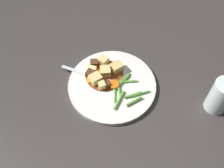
% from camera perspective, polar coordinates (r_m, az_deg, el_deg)
% --- Properties ---
extents(ground_plane, '(3.00, 3.00, 0.00)m').
position_cam_1_polar(ground_plane, '(0.85, 0.00, -0.54)').
color(ground_plane, '#383330').
extents(dinner_plate, '(0.28, 0.28, 0.01)m').
position_cam_1_polar(dinner_plate, '(0.84, 0.00, -0.27)').
color(dinner_plate, white).
rests_on(dinner_plate, ground_plane).
extents(stew_sauce, '(0.12, 0.12, 0.00)m').
position_cam_1_polar(stew_sauce, '(0.85, -1.59, 1.82)').
color(stew_sauce, brown).
rests_on(stew_sauce, dinner_plate).
extents(carrot_slice_0, '(0.03, 0.03, 0.01)m').
position_cam_1_polar(carrot_slice_0, '(0.86, -1.14, 3.25)').
color(carrot_slice_0, orange).
rests_on(carrot_slice_0, dinner_plate).
extents(carrot_slice_1, '(0.03, 0.03, 0.01)m').
position_cam_1_polar(carrot_slice_1, '(0.83, 0.22, -0.37)').
color(carrot_slice_1, orange).
rests_on(carrot_slice_1, dinner_plate).
extents(carrot_slice_2, '(0.04, 0.04, 0.01)m').
position_cam_1_polar(carrot_slice_2, '(0.85, -2.28, 1.86)').
color(carrot_slice_2, orange).
rests_on(carrot_slice_2, dinner_plate).
extents(carrot_slice_3, '(0.03, 0.03, 0.01)m').
position_cam_1_polar(carrot_slice_3, '(0.84, -4.55, 0.88)').
color(carrot_slice_3, orange).
rests_on(carrot_slice_3, dinner_plate).
extents(potato_chunk_0, '(0.04, 0.04, 0.03)m').
position_cam_1_polar(potato_chunk_0, '(0.83, -3.54, 1.10)').
color(potato_chunk_0, '#E5CC7A').
rests_on(potato_chunk_0, dinner_plate).
extents(potato_chunk_1, '(0.03, 0.03, 0.03)m').
position_cam_1_polar(potato_chunk_1, '(0.87, -1.87, 4.91)').
color(potato_chunk_1, '#E5CC7A').
rests_on(potato_chunk_1, dinner_plate).
extents(potato_chunk_2, '(0.04, 0.04, 0.02)m').
position_cam_1_polar(potato_chunk_2, '(0.86, -4.44, 2.84)').
color(potato_chunk_2, '#EAD68C').
rests_on(potato_chunk_2, dinner_plate).
extents(potato_chunk_3, '(0.04, 0.04, 0.03)m').
position_cam_1_polar(potato_chunk_3, '(0.86, 1.01, 3.60)').
color(potato_chunk_3, '#DBBC6B').
rests_on(potato_chunk_3, dinner_plate).
extents(potato_chunk_4, '(0.03, 0.03, 0.02)m').
position_cam_1_polar(potato_chunk_4, '(0.82, -2.20, -0.30)').
color(potato_chunk_4, '#E5CC7A').
rests_on(potato_chunk_4, dinner_plate).
extents(potato_chunk_5, '(0.05, 0.05, 0.03)m').
position_cam_1_polar(potato_chunk_5, '(0.85, -1.44, 2.67)').
color(potato_chunk_5, '#E5CC7A').
rests_on(potato_chunk_5, dinner_plate).
extents(meat_chunk_0, '(0.03, 0.03, 0.02)m').
position_cam_1_polar(meat_chunk_0, '(0.87, -3.81, 4.41)').
color(meat_chunk_0, '#4C2B19').
rests_on(meat_chunk_0, dinner_plate).
extents(meat_chunk_1, '(0.04, 0.03, 0.02)m').
position_cam_1_polar(meat_chunk_1, '(0.85, -4.43, 2.07)').
color(meat_chunk_1, '#4C2B19').
rests_on(meat_chunk_1, dinner_plate).
extents(meat_chunk_2, '(0.03, 0.02, 0.02)m').
position_cam_1_polar(meat_chunk_2, '(0.82, -1.22, -0.09)').
color(meat_chunk_2, '#4C2B19').
rests_on(meat_chunk_2, dinner_plate).
extents(green_bean_0, '(0.01, 0.07, 0.01)m').
position_cam_1_polar(green_bean_0, '(0.84, 2.23, 0.36)').
color(green_bean_0, '#4C8E33').
rests_on(green_bean_0, dinner_plate).
extents(green_bean_1, '(0.03, 0.05, 0.01)m').
position_cam_1_polar(green_bean_1, '(0.81, 4.62, -2.35)').
color(green_bean_1, '#599E38').
rests_on(green_bean_1, dinner_plate).
extents(green_bean_2, '(0.05, 0.06, 0.01)m').
position_cam_1_polar(green_bean_2, '(0.84, 3.11, 0.51)').
color(green_bean_2, '#66AD42').
rests_on(green_bean_2, dinner_plate).
extents(green_bean_3, '(0.05, 0.04, 0.01)m').
position_cam_1_polar(green_bean_3, '(0.82, 1.60, -0.95)').
color(green_bean_3, '#599E38').
rests_on(green_bean_3, dinner_plate).
extents(green_bean_4, '(0.02, 0.05, 0.01)m').
position_cam_1_polar(green_bean_4, '(0.80, 4.63, -3.86)').
color(green_bean_4, '#599E38').
rests_on(green_bean_4, dinner_plate).
extents(green_bean_5, '(0.01, 0.08, 0.01)m').
position_cam_1_polar(green_bean_5, '(0.84, 2.02, 0.80)').
color(green_bean_5, '#599E38').
rests_on(green_bean_5, dinner_plate).
extents(green_bean_6, '(0.06, 0.06, 0.01)m').
position_cam_1_polar(green_bean_6, '(0.82, 0.62, -1.51)').
color(green_bean_6, '#66AD42').
rests_on(green_bean_6, dinner_plate).
extents(green_bean_7, '(0.03, 0.07, 0.01)m').
position_cam_1_polar(green_bean_7, '(0.80, 1.53, -3.49)').
color(green_bean_7, '#66AD42').
rests_on(green_bean_7, dinner_plate).
extents(green_bean_8, '(0.03, 0.06, 0.01)m').
position_cam_1_polar(green_bean_8, '(0.82, 6.08, -2.15)').
color(green_bean_8, '#4C8E33').
rests_on(green_bean_8, dinner_plate).
extents(fork, '(0.17, 0.08, 0.00)m').
position_cam_1_polar(fork, '(0.86, -5.21, 1.94)').
color(fork, silver).
rests_on(fork, dinner_plate).
extents(water_glass, '(0.07, 0.07, 0.11)m').
position_cam_1_polar(water_glass, '(0.82, 22.23, -2.44)').
color(water_glass, silver).
rests_on(water_glass, ground_plane).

